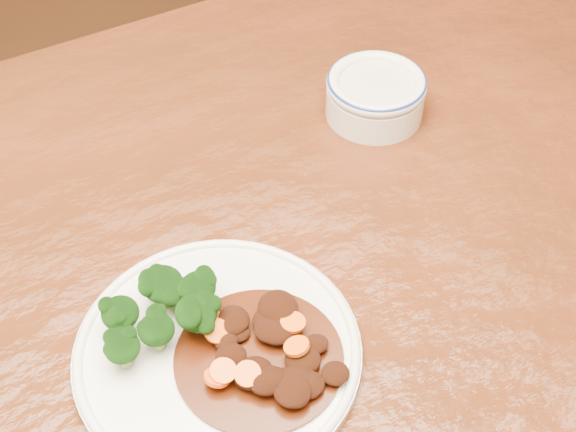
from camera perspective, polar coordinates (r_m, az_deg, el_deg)
name	(u,v)px	position (r m, az deg, el deg)	size (l,w,h in m)	color
dining_table	(190,355)	(0.81, -7.01, -9.77)	(1.59, 1.07, 0.75)	#58220F
dinner_plate	(218,351)	(0.70, -5.02, -9.53)	(0.25, 0.25, 0.02)	white
broccoli_florets	(163,310)	(0.70, -8.91, -6.60)	(0.11, 0.08, 0.04)	#80A555
mince_stew	(270,354)	(0.68, -1.27, -9.75)	(0.14, 0.14, 0.03)	#411606
dip_bowl	(375,94)	(0.91, 6.24, 8.62)	(0.11, 0.11, 0.05)	silver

